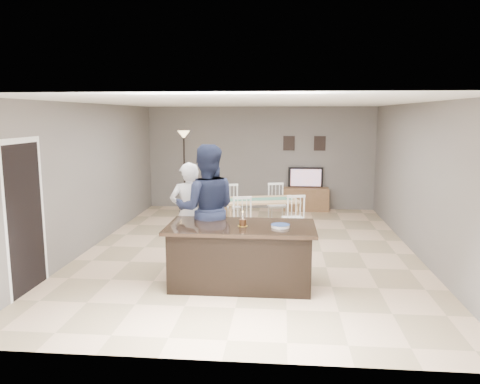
# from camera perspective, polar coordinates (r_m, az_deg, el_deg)

# --- Properties ---
(floor) EXTENTS (8.00, 8.00, 0.00)m
(floor) POSITION_cam_1_polar(r_m,az_deg,el_deg) (8.78, 1.17, -7.07)
(floor) COLOR #DDB48D
(floor) RESTS_ON ground
(room_shell) EXTENTS (8.00, 8.00, 8.00)m
(room_shell) POSITION_cam_1_polar(r_m,az_deg,el_deg) (8.45, 1.21, 3.90)
(room_shell) COLOR slate
(room_shell) RESTS_ON floor
(kitchen_island) EXTENTS (2.15, 1.10, 0.90)m
(kitchen_island) POSITION_cam_1_polar(r_m,az_deg,el_deg) (6.93, 0.13, -7.67)
(kitchen_island) COLOR black
(kitchen_island) RESTS_ON floor
(tv_console) EXTENTS (1.20, 0.40, 0.60)m
(tv_console) POSITION_cam_1_polar(r_m,az_deg,el_deg) (12.38, 7.97, -0.88)
(tv_console) COLOR brown
(tv_console) RESTS_ON floor
(television) EXTENTS (0.91, 0.12, 0.53)m
(television) POSITION_cam_1_polar(r_m,az_deg,el_deg) (12.36, 8.01, 1.75)
(television) COLOR black
(television) RESTS_ON tv_console
(tv_screen_glow) EXTENTS (0.78, 0.00, 0.78)m
(tv_screen_glow) POSITION_cam_1_polar(r_m,az_deg,el_deg) (12.28, 8.03, 1.73)
(tv_screen_glow) COLOR orange
(tv_screen_glow) RESTS_ON tv_console
(picture_frames) EXTENTS (1.10, 0.02, 0.38)m
(picture_frames) POSITION_cam_1_polar(r_m,az_deg,el_deg) (12.41, 7.85, 5.90)
(picture_frames) COLOR black
(picture_frames) RESTS_ON room_shell
(doorway) EXTENTS (0.00, 2.10, 2.65)m
(doorway) POSITION_cam_1_polar(r_m,az_deg,el_deg) (7.17, -24.80, -1.35)
(doorway) COLOR black
(doorway) RESTS_ON floor
(woman) EXTENTS (0.71, 0.56, 1.72)m
(woman) POSITION_cam_1_polar(r_m,az_deg,el_deg) (7.83, -6.22, -2.64)
(woman) COLOR silver
(woman) RESTS_ON floor
(man) EXTENTS (1.08, 0.89, 2.04)m
(man) POSITION_cam_1_polar(r_m,az_deg,el_deg) (7.39, -4.11, -2.08)
(man) COLOR #192038
(man) RESTS_ON floor
(birthday_cake) EXTENTS (0.14, 0.14, 0.22)m
(birthday_cake) POSITION_cam_1_polar(r_m,az_deg,el_deg) (6.76, 0.33, -3.73)
(birthday_cake) COLOR yellow
(birthday_cake) RESTS_ON kitchen_island
(plate_stack) EXTENTS (0.27, 0.27, 0.04)m
(plate_stack) POSITION_cam_1_polar(r_m,az_deg,el_deg) (6.71, 4.94, -4.14)
(plate_stack) COLOR white
(plate_stack) RESTS_ON kitchen_island
(dining_table) EXTENTS (1.86, 2.05, 0.94)m
(dining_table) POSITION_cam_1_polar(r_m,az_deg,el_deg) (9.90, 2.51, -1.60)
(dining_table) COLOR tan
(dining_table) RESTS_ON floor
(floor_lamp) EXTENTS (0.31, 0.31, 2.09)m
(floor_lamp) POSITION_cam_1_polar(r_m,az_deg,el_deg) (11.97, -6.85, 5.18)
(floor_lamp) COLOR black
(floor_lamp) RESTS_ON floor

